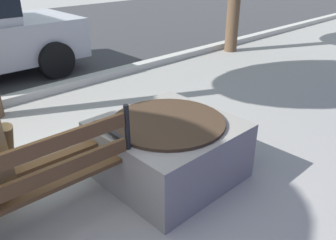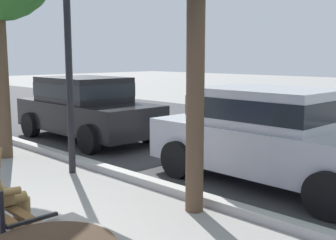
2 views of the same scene
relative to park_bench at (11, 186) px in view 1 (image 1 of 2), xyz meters
name	(u,v)px [view 1 (image 1 of 2)]	position (x,y,z in m)	size (l,w,h in m)	color
park_bench	(11,186)	(0.00, 0.00, 0.00)	(1.81, 0.57, 0.95)	brown
concrete_planter	(168,148)	(1.43, -0.06, -0.25)	(1.19, 1.19, 0.60)	gray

